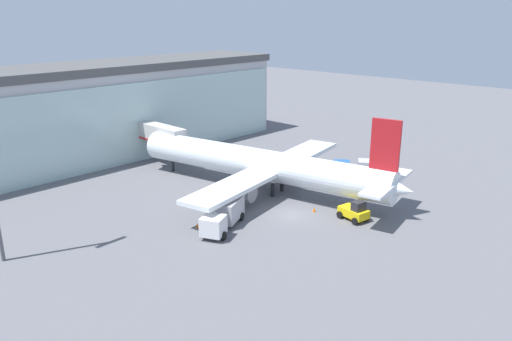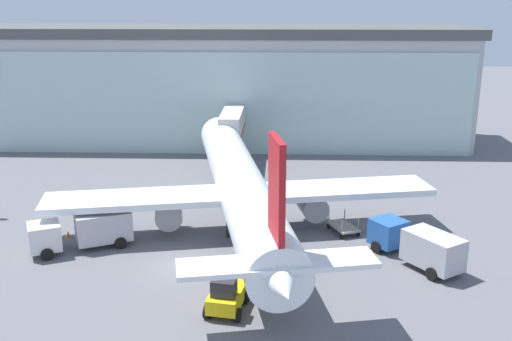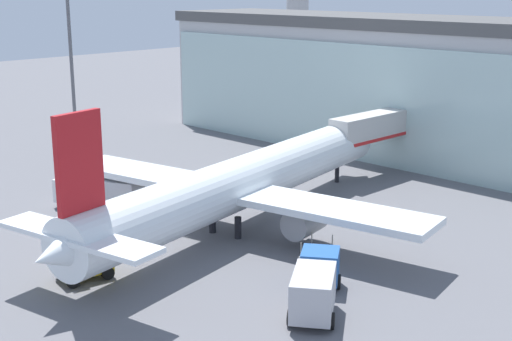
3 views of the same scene
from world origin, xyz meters
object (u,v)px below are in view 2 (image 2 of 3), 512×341
object	(u,v)px
baggage_cart	(343,227)
safety_cone_nose	(215,272)
fuel_truck	(418,244)
safety_cone_wingtip	(68,234)
catering_truck	(85,230)
airplane	(240,186)
pushback_tug	(226,296)
jet_bridge	(233,121)

from	to	relation	value
baggage_cart	safety_cone_nose	bearing A→B (deg)	107.89
fuel_truck	baggage_cart	size ratio (longest dim) A/B	2.29
fuel_truck	safety_cone_nose	xyz separation A→B (m)	(-14.02, -2.10, -1.19)
fuel_truck	baggage_cart	xyz separation A→B (m)	(-4.42, 5.66, -0.97)
safety_cone_wingtip	safety_cone_nose	bearing A→B (deg)	-28.54
fuel_truck	baggage_cart	distance (m)	7.25
catering_truck	airplane	bearing A→B (deg)	178.34
catering_truck	safety_cone_wingtip	distance (m)	3.04
pushback_tug	safety_cone_nose	distance (m)	4.78
fuel_truck	baggage_cart	world-z (taller)	fuel_truck
airplane	safety_cone_wingtip	distance (m)	13.94
safety_cone_wingtip	pushback_tug	bearing A→B (deg)	-40.52
catering_truck	baggage_cart	size ratio (longest dim) A/B	2.38
jet_bridge	baggage_cart	world-z (taller)	jet_bridge
airplane	fuel_truck	size ratio (longest dim) A/B	5.29
safety_cone_wingtip	jet_bridge	bearing A→B (deg)	62.09
baggage_cart	catering_truck	bearing A→B (deg)	78.40
catering_truck	safety_cone_wingtip	world-z (taller)	catering_truck
fuel_truck	safety_cone_wingtip	distance (m)	26.34
pushback_tug	fuel_truck	bearing A→B (deg)	-51.22
airplane	safety_cone_nose	xyz separation A→B (m)	(-1.41, -9.06, -3.18)
pushback_tug	safety_cone_nose	bearing A→B (deg)	24.35
airplane	fuel_truck	bearing A→B (deg)	-128.31
pushback_tug	safety_cone_nose	world-z (taller)	pushback_tug
safety_cone_nose	baggage_cart	bearing A→B (deg)	38.93
airplane	pushback_tug	distance (m)	13.90
airplane	pushback_tug	bearing A→B (deg)	169.12
catering_truck	baggage_cart	world-z (taller)	catering_truck
catering_truck	safety_cone_nose	world-z (taller)	catering_truck
pushback_tug	safety_cone_wingtip	bearing A→B (deg)	60.92
jet_bridge	fuel_truck	size ratio (longest dim) A/B	1.61
airplane	safety_cone_nose	distance (m)	9.71
safety_cone_wingtip	fuel_truck	bearing A→B (deg)	-9.59
airplane	fuel_truck	xyz separation A→B (m)	(12.62, -6.96, -1.99)
airplane	baggage_cart	world-z (taller)	airplane
catering_truck	baggage_cart	bearing A→B (deg)	165.91
fuel_truck	safety_cone_wingtip	world-z (taller)	fuel_truck
catering_truck	fuel_truck	distance (m)	24.09
jet_bridge	safety_cone_nose	distance (m)	29.18
jet_bridge	safety_cone_wingtip	size ratio (longest dim) A/B	21.43
airplane	fuel_truck	distance (m)	14.55
baggage_cart	jet_bridge	bearing A→B (deg)	3.56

